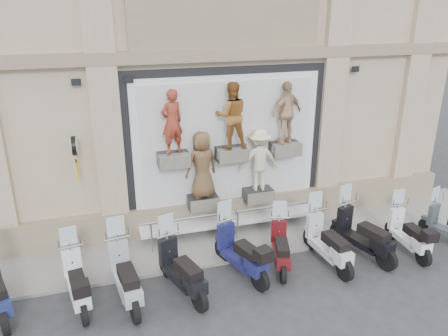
{
  "coord_description": "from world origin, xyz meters",
  "views": [
    {
      "loc": [
        -3.37,
        -7.84,
        6.05
      ],
      "look_at": [
        -0.41,
        1.9,
        2.21
      ],
      "focal_mm": 35.0,
      "sensor_mm": 36.0,
      "label": 1
    }
  ],
  "objects": [
    {
      "name": "scooter_f",
      "position": [
        0.62,
        0.56,
        0.74
      ],
      "size": [
        1.07,
        1.9,
        1.48
      ],
      "primitive_type": null,
      "rotation": [
        0.0,
        0.0,
        -0.31
      ],
      "color": "#510E10",
      "rests_on": "ground"
    },
    {
      "name": "guard_rail",
      "position": [
        0.0,
        2.0,
        0.47
      ],
      "size": [
        5.06,
        0.1,
        0.93
      ],
      "primitive_type": null,
      "color": "#9EA0A5",
      "rests_on": "ground"
    },
    {
      "name": "clock_sign_bracket",
      "position": [
        -3.9,
        2.47,
        2.8
      ],
      "size": [
        0.1,
        0.8,
        1.02
      ],
      "color": "black",
      "rests_on": "ground"
    },
    {
      "name": "scooter_c",
      "position": [
        -3.09,
        0.32,
        0.85
      ],
      "size": [
        0.87,
        2.15,
        1.7
      ],
      "primitive_type": null,
      "rotation": [
        0.0,
        0.0,
        0.13
      ],
      "color": "#9BA3A8",
      "rests_on": "ground"
    },
    {
      "name": "scooter_b",
      "position": [
        -4.09,
        0.48,
        0.78
      ],
      "size": [
        0.85,
        1.98,
        1.55
      ],
      "primitive_type": null,
      "rotation": [
        0.0,
        0.0,
        0.16
      ],
      "color": "white",
      "rests_on": "ground"
    },
    {
      "name": "scooter_i",
      "position": [
        4.04,
        0.24,
        0.75
      ],
      "size": [
        0.65,
        1.88,
        1.5
      ],
      "primitive_type": null,
      "rotation": [
        0.0,
        0.0,
        -0.06
      ],
      "color": "white",
      "rests_on": "ground"
    },
    {
      "name": "ground",
      "position": [
        0.0,
        0.0,
        0.0
      ],
      "size": [
        90.0,
        90.0,
        0.0
      ],
      "primitive_type": "plane",
      "color": "#2E2E31",
      "rests_on": "ground"
    },
    {
      "name": "scooter_g",
      "position": [
        1.77,
        0.35,
        0.83
      ],
      "size": [
        0.74,
        2.08,
        1.66
      ],
      "primitive_type": null,
      "rotation": [
        0.0,
        0.0,
        0.07
      ],
      "color": "silver",
      "rests_on": "ground"
    },
    {
      "name": "shop_vitrine",
      "position": [
        0.08,
        2.74,
        2.4
      ],
      "size": [
        5.6,
        0.83,
        4.3
      ],
      "color": "black",
      "rests_on": "ground"
    },
    {
      "name": "scooter_d",
      "position": [
        -1.89,
        0.23,
        0.83
      ],
      "size": [
        1.18,
        2.12,
        1.65
      ],
      "primitive_type": null,
      "rotation": [
        0.0,
        0.0,
        0.3
      ],
      "color": "black",
      "rests_on": "ground"
    },
    {
      "name": "scooter_h",
      "position": [
        2.8,
        0.42,
        0.86
      ],
      "size": [
        1.15,
        2.2,
        1.72
      ],
      "primitive_type": null,
      "rotation": [
        0.0,
        0.0,
        0.27
      ],
      "color": "black",
      "rests_on": "ground"
    },
    {
      "name": "scooter_e",
      "position": [
        -0.42,
        0.52,
        0.83
      ],
      "size": [
        1.17,
        2.13,
        1.66
      ],
      "primitive_type": null,
      "rotation": [
        0.0,
        0.0,
        0.3
      ],
      "color": "#16184E",
      "rests_on": "ground"
    },
    {
      "name": "building",
      "position": [
        0.0,
        7.0,
        6.0
      ],
      "size": [
        14.0,
        8.6,
        12.0
      ],
      "primitive_type": null,
      "color": "#C4AE8F",
      "rests_on": "ground"
    },
    {
      "name": "sidewalk",
      "position": [
        0.0,
        2.1,
        0.04
      ],
      "size": [
        16.0,
        2.2,
        0.08
      ],
      "primitive_type": "cube",
      "color": "gray",
      "rests_on": "ground"
    }
  ]
}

